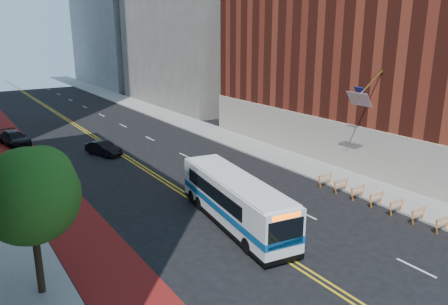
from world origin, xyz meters
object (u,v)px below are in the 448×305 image
street_tree (31,192)px  car_c (15,138)px  car_a (21,173)px  car_b (103,148)px  transit_bus (235,200)px

street_tree → car_c: size_ratio=1.37×
car_a → car_b: bearing=34.4°
car_c → car_a: bearing=-107.4°
street_tree → transit_bus: street_tree is taller
car_a → car_c: size_ratio=0.86×
transit_bus → car_c: bearing=113.9°
street_tree → car_c: 29.58m
street_tree → car_b: size_ratio=1.69×
car_a → car_b: size_ratio=1.07×
transit_bus → car_c: transit_bus is taller
car_a → street_tree: bearing=-87.5°
car_c → street_tree: bearing=-107.4°
transit_bus → car_a: bearing=129.2°
street_tree → car_a: 17.41m
car_a → transit_bus: bearing=-49.5°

